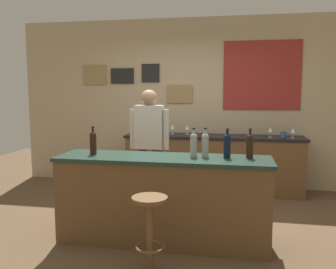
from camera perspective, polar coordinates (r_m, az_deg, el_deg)
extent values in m
plane|color=brown|center=(4.41, 0.31, -14.44)|extent=(10.00, 10.00, 0.00)
cube|color=tan|center=(6.11, 3.76, 5.01)|extent=(6.00, 0.06, 2.80)
cube|color=#997F4C|center=(6.50, -11.51, 9.23)|extent=(0.42, 0.02, 0.33)
cube|color=black|center=(6.33, -7.25, 9.17)|extent=(0.41, 0.02, 0.26)
cube|color=black|center=(6.20, -2.79, 9.68)|extent=(0.30, 0.02, 0.31)
cube|color=#997F4C|center=(6.09, 1.84, 6.44)|extent=(0.43, 0.02, 0.30)
cube|color=maroon|center=(6.04, 14.61, 9.05)|extent=(1.21, 0.02, 1.10)
cube|color=brown|center=(3.89, -0.77, -10.51)|extent=(2.20, 0.57, 0.88)
cube|color=#1E382D|center=(3.78, -0.78, -3.84)|extent=(2.24, 0.60, 0.04)
cube|color=brown|center=(5.82, 7.15, -4.77)|extent=(2.74, 0.53, 0.86)
cube|color=black|center=(5.74, 7.22, -0.37)|extent=(2.80, 0.56, 0.04)
cylinder|color=#384766|center=(4.77, -1.76, -7.34)|extent=(0.13, 0.13, 0.86)
cylinder|color=#384766|center=(4.81, -4.10, -7.21)|extent=(0.13, 0.13, 0.86)
cube|color=beige|center=(4.67, -2.99, 1.21)|extent=(0.36, 0.20, 0.56)
sphere|color=#A87A5B|center=(4.64, -3.02, 5.81)|extent=(0.21, 0.21, 0.21)
cylinder|color=beige|center=(4.62, -0.34, 0.79)|extent=(0.08, 0.08, 0.52)
cylinder|color=beige|center=(4.73, -5.58, 0.89)|extent=(0.08, 0.08, 0.52)
cylinder|color=brown|center=(3.33, -2.88, -15.73)|extent=(0.06, 0.06, 0.65)
torus|color=brown|center=(3.37, -2.86, -17.34)|extent=(0.26, 0.26, 0.02)
cylinder|color=brown|center=(3.22, -2.91, -10.13)|extent=(0.32, 0.32, 0.03)
cylinder|color=black|center=(3.98, -11.75, -1.67)|extent=(0.07, 0.07, 0.20)
sphere|color=black|center=(3.97, -11.79, -0.06)|extent=(0.07, 0.07, 0.07)
cylinder|color=black|center=(3.96, -11.80, 0.40)|extent=(0.03, 0.03, 0.09)
cylinder|color=black|center=(3.96, -11.82, 1.17)|extent=(0.03, 0.03, 0.02)
cylinder|color=#999E99|center=(3.75, 4.08, -2.06)|extent=(0.07, 0.07, 0.20)
sphere|color=#999E99|center=(3.74, 4.09, -0.35)|extent=(0.07, 0.07, 0.07)
cylinder|color=#999E99|center=(3.73, 4.10, 0.14)|extent=(0.03, 0.03, 0.09)
cylinder|color=black|center=(3.73, 4.10, 0.95)|extent=(0.03, 0.03, 0.02)
cylinder|color=#999E99|center=(3.76, 5.89, -2.06)|extent=(0.07, 0.07, 0.20)
sphere|color=#999E99|center=(3.75, 5.92, -0.36)|extent=(0.07, 0.07, 0.07)
cylinder|color=#999E99|center=(3.74, 5.92, 0.13)|extent=(0.03, 0.03, 0.09)
cylinder|color=black|center=(3.74, 5.93, 0.94)|extent=(0.03, 0.03, 0.02)
cylinder|color=black|center=(3.73, 9.32, -2.18)|extent=(0.07, 0.07, 0.20)
sphere|color=black|center=(3.72, 9.36, -0.47)|extent=(0.07, 0.07, 0.07)
cylinder|color=black|center=(3.71, 9.37, 0.03)|extent=(0.03, 0.03, 0.09)
cylinder|color=black|center=(3.71, 9.38, 0.84)|extent=(0.03, 0.03, 0.02)
cylinder|color=black|center=(3.77, 12.81, -2.17)|extent=(0.07, 0.07, 0.20)
sphere|color=black|center=(3.76, 12.85, -0.48)|extent=(0.07, 0.07, 0.07)
cylinder|color=black|center=(3.75, 12.87, 0.01)|extent=(0.03, 0.03, 0.09)
cylinder|color=black|center=(3.75, 12.89, 0.82)|extent=(0.03, 0.03, 0.02)
cylinder|color=silver|center=(5.89, -2.31, 0.09)|extent=(0.06, 0.06, 0.00)
cylinder|color=silver|center=(5.89, -2.31, 0.47)|extent=(0.01, 0.01, 0.07)
cone|color=silver|center=(5.88, -2.31, 1.20)|extent=(0.07, 0.07, 0.08)
cylinder|color=silver|center=(5.91, 0.69, 0.11)|extent=(0.06, 0.06, 0.00)
cylinder|color=silver|center=(5.90, 0.70, 0.50)|extent=(0.01, 0.01, 0.07)
cone|color=silver|center=(5.89, 0.70, 1.22)|extent=(0.07, 0.07, 0.08)
cylinder|color=silver|center=(5.85, 3.08, 0.04)|extent=(0.06, 0.06, 0.00)
cylinder|color=silver|center=(5.84, 3.08, 0.42)|extent=(0.01, 0.01, 0.07)
cone|color=silver|center=(5.84, 3.08, 1.16)|extent=(0.07, 0.07, 0.08)
cylinder|color=silver|center=(5.69, 15.85, -0.41)|extent=(0.06, 0.06, 0.00)
cylinder|color=silver|center=(5.69, 15.86, -0.01)|extent=(0.01, 0.01, 0.07)
cone|color=silver|center=(5.68, 15.89, 0.74)|extent=(0.07, 0.07, 0.08)
cylinder|color=silver|center=(5.70, 19.11, -0.53)|extent=(0.06, 0.06, 0.00)
cylinder|color=silver|center=(5.69, 19.12, -0.13)|extent=(0.01, 0.01, 0.07)
cone|color=silver|center=(5.68, 19.15, 0.62)|extent=(0.07, 0.07, 0.08)
cylinder|color=#336699|center=(5.71, 17.75, 0.00)|extent=(0.08, 0.08, 0.09)
torus|color=#336699|center=(5.72, 18.32, 0.04)|extent=(0.06, 0.01, 0.06)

